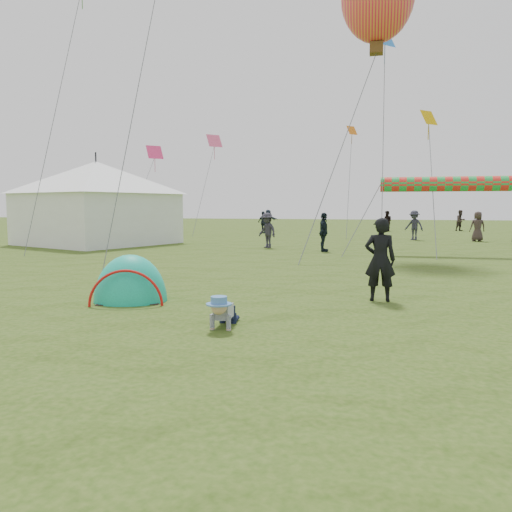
% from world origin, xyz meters
% --- Properties ---
extents(ground, '(140.00, 140.00, 0.00)m').
position_xyz_m(ground, '(0.00, 0.00, 0.00)').
color(ground, '#27440E').
extents(crawling_toddler, '(0.58, 0.81, 0.60)m').
position_xyz_m(crawling_toddler, '(-0.23, 0.75, 0.30)').
color(crawling_toddler, black).
rests_on(crawling_toddler, ground).
extents(popup_tent, '(1.91, 1.73, 2.06)m').
position_xyz_m(popup_tent, '(-2.92, 2.61, 0.00)').
color(popup_tent, '#15977D').
rests_on(popup_tent, ground).
extents(standing_adult, '(0.68, 0.46, 1.84)m').
position_xyz_m(standing_adult, '(2.42, 3.89, 0.92)').
color(standing_adult, black).
rests_on(standing_adult, ground).
extents(event_marquee, '(9.05, 9.05, 4.81)m').
position_xyz_m(event_marquee, '(-12.48, 17.33, 2.40)').
color(event_marquee, white).
rests_on(event_marquee, ground).
extents(crowd_person_1, '(1.06, 1.00, 1.73)m').
position_xyz_m(crowd_person_1, '(9.27, 36.89, 0.86)').
color(crowd_person_1, '#332826').
rests_on(crowd_person_1, ground).
extents(crowd_person_2, '(1.04, 0.84, 1.66)m').
position_xyz_m(crowd_person_2, '(-5.98, 29.91, 0.83)').
color(crowd_person_2, '#1D2430').
rests_on(crowd_person_2, ground).
extents(crowd_person_3, '(1.22, 0.95, 1.66)m').
position_xyz_m(crowd_person_3, '(-11.99, 16.70, 0.83)').
color(crowd_person_3, black).
rests_on(crowd_person_3, ground).
extents(crowd_person_5, '(1.71, 0.99, 1.76)m').
position_xyz_m(crowd_person_5, '(-6.50, 34.30, 0.88)').
color(crowd_person_5, '#283345').
rests_on(crowd_person_5, ground).
extents(crowd_person_7, '(1.01, 1.03, 1.67)m').
position_xyz_m(crowd_person_7, '(3.31, 34.69, 0.84)').
color(crowd_person_7, black).
rests_on(crowd_person_7, ground).
extents(crowd_person_9, '(1.29, 1.19, 1.74)m').
position_xyz_m(crowd_person_9, '(-2.89, 16.92, 0.87)').
color(crowd_person_9, '#292732').
rests_on(crowd_person_9, ground).
extents(crowd_person_10, '(0.92, 0.65, 1.76)m').
position_xyz_m(crowd_person_10, '(8.21, 24.21, 0.88)').
color(crowd_person_10, '#352927').
rests_on(crowd_person_10, ground).
extents(crowd_person_12, '(0.70, 0.52, 1.78)m').
position_xyz_m(crowd_person_12, '(-13.37, 28.56, 0.89)').
color(crowd_person_12, '#292B31').
rests_on(crowd_person_12, ground).
extents(crowd_person_14, '(0.45, 1.05, 1.78)m').
position_xyz_m(crowd_person_14, '(0.04, 15.52, 0.89)').
color(crowd_person_14, black).
rests_on(crowd_person_14, ground).
extents(crowd_person_15, '(1.34, 1.17, 1.80)m').
position_xyz_m(crowd_person_15, '(4.66, 24.56, 0.90)').
color(crowd_person_15, '#282835').
rests_on(crowd_person_15, ground).
extents(balloon_kite, '(3.04, 3.04, 4.25)m').
position_xyz_m(balloon_kite, '(2.20, 15.04, 10.59)').
color(balloon_kite, orange).
extents(rainbow_tube_kite, '(5.26, 0.64, 0.64)m').
position_xyz_m(rainbow_tube_kite, '(5.14, 15.33, 3.01)').
color(rainbow_tube_kite, red).
extents(diamond_kite_0, '(1.26, 1.26, 1.03)m').
position_xyz_m(diamond_kite_0, '(-13.93, 28.01, 6.10)').
color(diamond_kite_0, '#E02C65').
extents(diamond_kite_1, '(0.88, 0.88, 0.72)m').
position_xyz_m(diamond_kite_1, '(4.69, 18.08, 6.25)').
color(diamond_kite_1, '#D49C00').
extents(diamond_kite_4, '(1.04, 1.04, 0.85)m').
position_xyz_m(diamond_kite_4, '(2.58, 18.40, 10.13)').
color(diamond_kite_4, blue).
extents(diamond_kite_5, '(1.20, 1.20, 0.98)m').
position_xyz_m(diamond_kite_5, '(-9.75, 29.65, 7.02)').
color(diamond_kite_5, '#E14B75').
extents(diamond_kite_7, '(0.78, 0.78, 0.64)m').
position_xyz_m(diamond_kite_7, '(0.60, 29.08, 7.37)').
color(diamond_kite_7, '#D16411').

